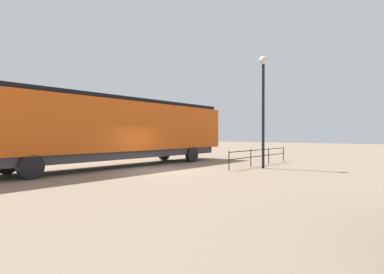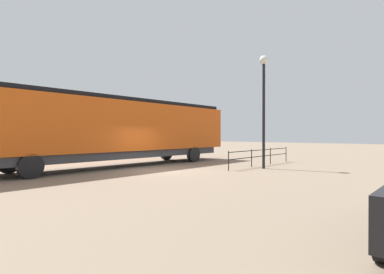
{
  "view_description": "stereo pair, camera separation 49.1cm",
  "coord_description": "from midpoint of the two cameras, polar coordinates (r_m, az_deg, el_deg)",
  "views": [
    {
      "loc": [
        11.57,
        -11.33,
        1.93
      ],
      "look_at": [
        0.61,
        1.9,
        1.8
      ],
      "focal_mm": 28.29,
      "sensor_mm": 36.0,
      "label": 1
    },
    {
      "loc": [
        11.95,
        -11.01,
        1.93
      ],
      "look_at": [
        0.61,
        1.9,
        1.8
      ],
      "focal_mm": 28.29,
      "sensor_mm": 36.0,
      "label": 2
    }
  ],
  "objects": [
    {
      "name": "locomotive",
      "position": [
        18.96,
        -13.68,
        1.56
      ],
      "size": [
        3.07,
        16.99,
        4.1
      ],
      "color": "#D15114",
      "rests_on": "ground_plane"
    },
    {
      "name": "platform_fence",
      "position": [
        19.48,
        12.03,
        -3.19
      ],
      "size": [
        0.05,
        7.29,
        1.06
      ],
      "color": "black",
      "rests_on": "ground_plane"
    },
    {
      "name": "lamp_post",
      "position": [
        17.88,
        12.51,
        8.39
      ],
      "size": [
        0.5,
        0.5,
        6.43
      ],
      "color": "black",
      "rests_on": "ground_plane"
    },
    {
      "name": "ground_plane",
      "position": [
        16.33,
        -6.82,
        -6.36
      ],
      "size": [
        120.0,
        120.0,
        0.0
      ],
      "primitive_type": "plane",
      "color": "#84705B"
    }
  ]
}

